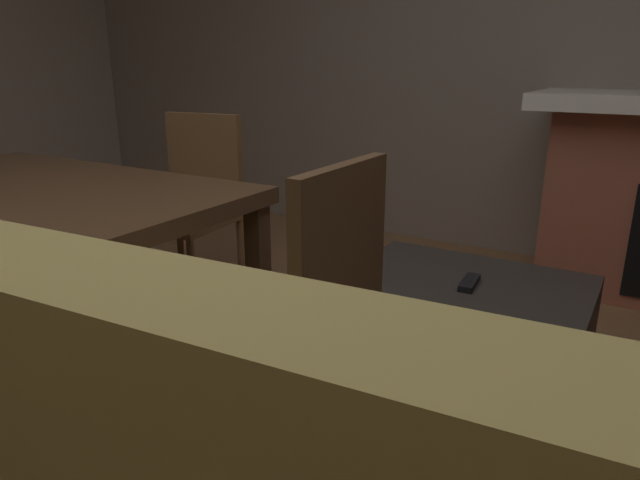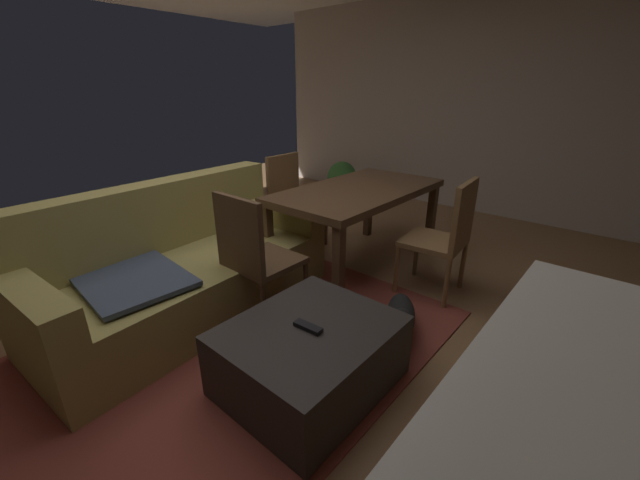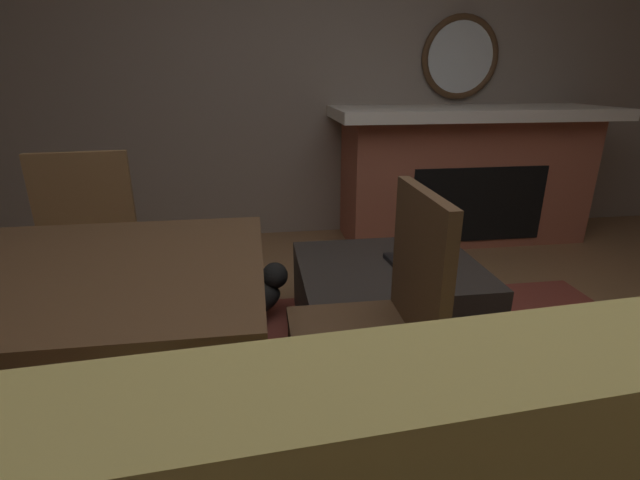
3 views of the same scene
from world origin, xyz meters
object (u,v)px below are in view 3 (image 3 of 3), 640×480
Objects in this scene: tv_remote at (393,261)px; small_dog at (245,300)px; fireplace at (464,174)px; round_wall_mirror at (460,58)px; dining_chair_west at (385,312)px; couch at (533,479)px; ottoman_coffee_table at (387,299)px; dining_chair_south at (85,244)px.

tv_remote reaches higher than small_dog.
fireplace is 3.34× the size of round_wall_mirror.
small_dog is (0.74, -0.14, -0.24)m from tv_remote.
dining_chair_west is at bearing 119.36° from small_dog.
dining_chair_west is (1.23, 2.06, 0.00)m from fireplace.
couch is (0.99, 2.57, -0.20)m from fireplace.
couch is 2.26× the size of dining_chair_west.
small_dog is at bearing -12.19° from ottoman_coffee_table.
dining_chair_south is at bearing -8.58° from tv_remote.
dining_chair_west is at bearing 62.39° from round_wall_mirror.
round_wall_mirror is (0.00, -0.29, 0.86)m from fireplace.
dining_chair_south is (1.43, -0.11, 0.33)m from ottoman_coffee_table.
fireplace is at bearing 90.00° from round_wall_mirror.
round_wall_mirror is 2.14m from tv_remote.
fireplace is 2.12m from small_dog.
fireplace is at bearing -110.96° from couch.
dining_chair_south reaches higher than tv_remote.
tv_remote is at bearing -109.38° from dining_chair_west.
dining_chair_south is 1.00× the size of dining_chair_west.
round_wall_mirror is at bearing -109.01° from couch.
round_wall_mirror is 2.26m from ottoman_coffee_table.
fireplace is 13.11× the size of tv_remote.
small_dog is (1.71, 1.20, -0.36)m from fireplace.
couch is at bearing 90.54° from ottoman_coffee_table.
fireplace is at bearing -145.09° from small_dog.
dining_chair_west reaches higher than small_dog.
dining_chair_south is 1.81× the size of small_dog.
ottoman_coffee_table is (1.00, 1.35, -0.33)m from fireplace.
fireplace is at bearing -126.44° from ottoman_coffee_table.
ottoman_coffee_table is at bearing 18.63° from tv_remote.
couch is (0.99, 2.86, -1.06)m from round_wall_mirror.
tv_remote is 0.79m from small_dog.
dining_chair_south reaches higher than couch.
ottoman_coffee_table is at bearing 167.81° from small_dog.
small_dog is (0.49, -0.86, -0.37)m from dining_chair_west.
tv_remote is (-0.02, -0.01, 0.20)m from ottoman_coffee_table.
ottoman_coffee_table is 5.53× the size of tv_remote.
couch is at bearing 117.85° from small_dog.
round_wall_mirror is at bearing -139.13° from small_dog.
couch is at bearing 69.04° from fireplace.
ottoman_coffee_table is (0.01, -1.22, -0.13)m from couch.
round_wall_mirror is at bearing -117.61° from dining_chair_west.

